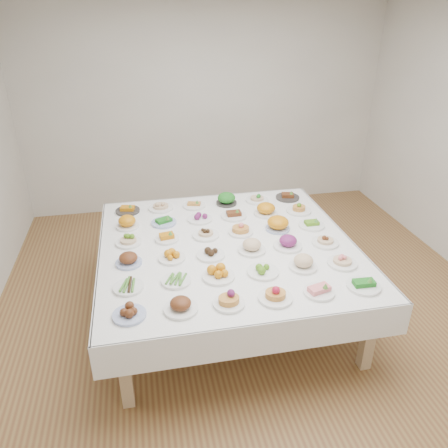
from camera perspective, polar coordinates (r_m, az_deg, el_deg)
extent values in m
plane|color=olive|center=(4.54, 3.15, -9.92)|extent=(5.00, 5.00, 0.00)
cube|color=silver|center=(6.22, -2.41, 14.64)|extent=(5.00, 0.02, 2.80)
cube|color=silver|center=(1.91, 24.38, -19.44)|extent=(5.00, 0.02, 2.80)
cube|color=white|center=(4.00, 0.43, -2.99)|extent=(2.28, 2.28, 0.06)
cube|color=white|center=(5.05, -2.25, 2.23)|extent=(2.30, 0.02, 0.28)
cube|color=white|center=(3.17, 4.83, -14.85)|extent=(2.30, 0.02, 0.28)
cube|color=white|center=(4.41, 15.11, -2.66)|extent=(0.01, 2.30, 0.28)
cube|color=white|center=(4.02, -15.80, -5.86)|extent=(0.02, 2.30, 0.28)
cube|color=tan|center=(3.40, -12.85, -18.05)|extent=(0.09, 0.09, 0.69)
cube|color=tan|center=(3.79, 18.39, -13.45)|extent=(0.09, 0.09, 0.69)
cube|color=tan|center=(4.96, -12.85, -2.38)|extent=(0.09, 0.09, 0.69)
cube|color=tan|center=(5.24, 8.56, -0.36)|extent=(0.09, 0.09, 0.69)
cylinder|color=#4C66B2|center=(3.19, -12.25, -11.59)|extent=(0.23, 0.23, 0.02)
cylinder|color=white|center=(3.19, -5.65, -11.02)|extent=(0.24, 0.24, 0.02)
cylinder|color=white|center=(3.23, 0.64, -10.38)|extent=(0.23, 0.23, 0.02)
cylinder|color=white|center=(3.30, 6.70, -9.60)|extent=(0.25, 0.25, 0.02)
cylinder|color=white|center=(3.41, 12.27, -8.74)|extent=(0.23, 0.23, 0.02)
cylinder|color=white|center=(3.57, 17.74, -7.78)|extent=(0.26, 0.26, 0.02)
cylinder|color=white|center=(3.47, -12.36, -8.12)|extent=(0.23, 0.23, 0.02)
cylinder|color=white|center=(3.48, -6.26, -7.44)|extent=(0.23, 0.23, 0.02)
cylinder|color=white|center=(3.52, -0.73, -6.89)|extent=(0.26, 0.26, 0.02)
cylinder|color=white|center=(3.58, 5.09, -6.28)|extent=(0.26, 0.26, 0.02)
cylinder|color=white|center=(3.70, 10.25, -5.54)|extent=(0.23, 0.23, 0.02)
cylinder|color=white|center=(3.81, 15.16, -5.01)|extent=(0.25, 0.25, 0.02)
cylinder|color=#4C66B2|center=(3.77, -12.31, -5.02)|extent=(0.22, 0.22, 0.02)
cylinder|color=white|center=(3.78, -6.81, -4.50)|extent=(0.23, 0.23, 0.02)
cylinder|color=white|center=(3.80, -1.75, -4.11)|extent=(0.24, 0.24, 0.02)
cylinder|color=white|center=(3.88, 3.63, -3.45)|extent=(0.24, 0.24, 0.02)
cylinder|color=white|center=(3.97, 8.31, -2.90)|extent=(0.25, 0.25, 0.02)
cylinder|color=white|center=(4.09, 13.06, -2.43)|extent=(0.24, 0.24, 0.02)
cylinder|color=white|center=(4.08, -12.35, -2.43)|extent=(0.23, 0.23, 0.02)
cylinder|color=white|center=(4.08, -7.47, -1.98)|extent=(0.22, 0.22, 0.02)
cylinder|color=white|center=(4.12, -2.39, -1.51)|extent=(0.25, 0.25, 0.02)
cylinder|color=white|center=(4.17, 2.18, -1.10)|extent=(0.23, 0.23, 0.02)
cylinder|color=#4C66B2|center=(4.26, 7.02, -0.63)|extent=(0.23, 0.23, 0.02)
cylinder|color=white|center=(4.38, 11.35, -0.20)|extent=(0.25, 0.25, 0.02)
cylinder|color=white|center=(4.38, -12.47, -0.32)|extent=(0.22, 0.22, 0.02)
cylinder|color=#4C66B2|center=(4.39, -7.85, 0.14)|extent=(0.25, 0.25, 0.02)
cylinder|color=white|center=(4.42, -3.17, 0.59)|extent=(0.25, 0.25, 0.02)
cylinder|color=white|center=(4.48, 1.29, 1.01)|extent=(0.26, 0.26, 0.02)
cylinder|color=white|center=(4.56, 5.47, 1.36)|extent=(0.24, 0.24, 0.02)
cylinder|color=white|center=(4.66, 9.72, 1.67)|extent=(0.26, 0.26, 0.02)
cylinder|color=#2E2B29|center=(4.71, -12.45, 1.66)|extent=(0.25, 0.25, 0.02)
cylinder|color=white|center=(4.71, -8.24, 2.04)|extent=(0.26, 0.26, 0.02)
cylinder|color=white|center=(4.73, -3.93, 2.37)|extent=(0.24, 0.24, 0.02)
cylinder|color=#2E2B29|center=(4.78, 0.32, 2.72)|extent=(0.22, 0.22, 0.02)
cylinder|color=white|center=(4.86, 4.33, 3.08)|extent=(0.25, 0.25, 0.02)
cylinder|color=#2E2B29|center=(4.97, 8.29, 3.41)|extent=(0.26, 0.26, 0.02)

